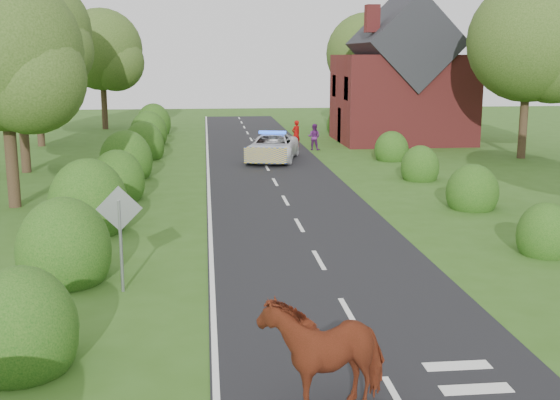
{
  "coord_description": "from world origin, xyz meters",
  "views": [
    {
      "loc": [
        -2.98,
        -14.06,
        5.46
      ],
      "look_at": [
        -0.85,
        5.95,
        1.3
      ],
      "focal_mm": 45.0,
      "sensor_mm": 36.0,
      "label": 1
    }
  ],
  "objects": [
    {
      "name": "ground",
      "position": [
        0.0,
        0.0,
        0.0
      ],
      "size": [
        120.0,
        120.0,
        0.0
      ],
      "primitive_type": "plane",
      "color": "#305618"
    },
    {
      "name": "road",
      "position": [
        0.0,
        15.0,
        0.01
      ],
      "size": [
        6.0,
        70.0,
        0.02
      ],
      "primitive_type": "cube",
      "color": "black",
      "rests_on": "ground"
    },
    {
      "name": "road_markings",
      "position": [
        -1.6,
        12.93,
        0.03
      ],
      "size": [
        4.96,
        70.0,
        0.01
      ],
      "color": "white",
      "rests_on": "road"
    },
    {
      "name": "hedgerow_left",
      "position": [
        -6.51,
        11.69,
        0.75
      ],
      "size": [
        2.75,
        50.41,
        3.0
      ],
      "color": "#11430F",
      "rests_on": "ground"
    },
    {
      "name": "hedgerow_right",
      "position": [
        6.6,
        11.21,
        0.55
      ],
      "size": [
        2.1,
        45.78,
        2.1
      ],
      "color": "#11430F",
      "rests_on": "ground"
    },
    {
      "name": "tree_left_a",
      "position": [
        -9.75,
        11.86,
        5.34
      ],
      "size": [
        5.74,
        5.6,
        8.38
      ],
      "color": "#332316",
      "rests_on": "ground"
    },
    {
      "name": "tree_left_b",
      "position": [
        -11.25,
        19.86,
        5.04
      ],
      "size": [
        5.74,
        5.6,
        8.07
      ],
      "color": "#332316",
      "rests_on": "ground"
    },
    {
      "name": "tree_left_c",
      "position": [
        -12.7,
        29.83,
        6.53
      ],
      "size": [
        6.97,
        6.8,
        10.22
      ],
      "color": "#332316",
      "rests_on": "ground"
    },
    {
      "name": "tree_left_d",
      "position": [
        -10.23,
        39.85,
        5.64
      ],
      "size": [
        6.15,
        6.0,
        8.89
      ],
      "color": "#332316",
      "rests_on": "ground"
    },
    {
      "name": "tree_right_b",
      "position": [
        14.29,
        21.84,
        5.94
      ],
      "size": [
        6.56,
        6.4,
        9.4
      ],
      "color": "#332316",
      "rests_on": "ground"
    },
    {
      "name": "tree_right_c",
      "position": [
        9.27,
        37.85,
        5.34
      ],
      "size": [
        6.15,
        6.0,
        8.58
      ],
      "color": "#332316",
      "rests_on": "ground"
    },
    {
      "name": "road_sign",
      "position": [
        -5.0,
        2.0,
        1.65
      ],
      "size": [
        1.06,
        0.08,
        2.53
      ],
      "color": "gray",
      "rests_on": "ground"
    },
    {
      "name": "house",
      "position": [
        9.49,
        30.0,
        3.79
      ],
      "size": [
        8.0,
        7.4,
        9.17
      ],
      "color": "maroon",
      "rests_on": "ground"
    },
    {
      "name": "cow",
      "position": [
        -1.2,
        -3.92,
        0.78
      ],
      "size": [
        2.48,
        1.88,
        1.56
      ],
      "primitive_type": "imported",
      "rotation": [
        0.0,
        0.0,
        -1.2
      ],
      "color": "#562810",
      "rests_on": "ground"
    },
    {
      "name": "police_van",
      "position": [
        0.51,
        22.46,
        0.71
      ],
      "size": [
        3.47,
        5.55,
        1.57
      ],
      "rotation": [
        0.0,
        0.0,
        -0.23
      ],
      "color": "silver",
      "rests_on": "ground"
    },
    {
      "name": "pedestrian_red",
      "position": [
        2.44,
        27.68,
        0.82
      ],
      "size": [
        0.71,
        0.67,
        1.64
      ],
      "primitive_type": "imported",
      "rotation": [
        0.0,
        0.0,
        3.76
      ],
      "color": "#8F0907",
      "rests_on": "ground"
    },
    {
      "name": "pedestrian_purple",
      "position": [
        3.34,
        26.47,
        0.77
      ],
      "size": [
        0.93,
        0.85,
        1.54
      ],
      "primitive_type": "imported",
      "rotation": [
        0.0,
        0.0,
        2.71
      ],
      "color": "#591E62",
      "rests_on": "ground"
    }
  ]
}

